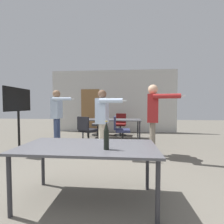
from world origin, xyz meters
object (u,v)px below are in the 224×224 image
Objects in this scene: beer_bottle at (106,136)px; tv_screen at (18,111)px; office_chair_far_left at (120,125)px; office_chair_near_pushed at (100,125)px; office_chair_mid_tucked at (87,132)px; office_chair_far_right at (120,131)px; person_near_casual at (153,113)px; person_left_plaid at (103,116)px; person_far_watching at (57,111)px.

tv_screen is at bearing 141.05° from beer_bottle.
office_chair_near_pushed is at bearing 11.05° from office_chair_far_left.
office_chair_far_right is at bearing 34.86° from office_chair_mid_tucked.
person_near_casual reaches higher than beer_bottle.
office_chair_far_left is at bearing 83.66° from office_chair_mid_tucked.
beer_bottle reaches higher than office_chair_far_right.
person_left_plaid is 1.82× the size of office_chair_mid_tucked.
tv_screen is 1.05× the size of person_left_plaid.
person_near_casual is at bearing 34.21° from office_chair_far_right.
office_chair_near_pushed is 1.00× the size of office_chair_far_left.
person_near_casual reaches higher than office_chair_near_pushed.
office_chair_far_left is (0.39, 2.55, -0.57)m from person_left_plaid.
office_chair_mid_tucked and office_chair_near_pushed have the same top height.
person_near_casual is 1.01× the size of person_far_watching.
office_chair_near_pushed is at bearing -164.30° from person_left_plaid.
beer_bottle is at bearing 96.00° from office_chair_far_left.
beer_bottle is at bearing -3.81° from office_chair_far_right.
person_left_plaid is at bearing 99.35° from beer_bottle.
person_near_casual is at bearing 74.53° from person_far_watching.
office_chair_near_pushed is 2.70× the size of beer_bottle.
person_far_watching is at bearing -96.63° from person_near_casual.
office_chair_far_left is 4.65m from beer_bottle.
person_left_plaid is 2.59m from office_chair_near_pushed.
office_chair_near_pushed is 0.90m from office_chair_far_left.
person_left_plaid reaches higher than office_chair_far_right.
person_far_watching is 3.47m from beer_bottle.
person_left_plaid is 4.92× the size of beer_bottle.
person_near_casual reaches higher than office_chair_mid_tucked.
office_chair_mid_tucked is 1.00× the size of office_chair_near_pushed.
person_near_casual is 2.83m from office_chair_far_left.
office_chair_mid_tucked is at bearing 97.44° from person_far_watching.
office_chair_mid_tucked is 1.01× the size of office_chair_far_right.
person_left_plaid reaches higher than office_chair_near_pushed.
person_far_watching is 1.93× the size of office_chair_far_right.
person_near_casual is 1.96× the size of office_chair_far_right.
office_chair_far_right is 1.48m from office_chair_far_left.
tv_screen is at bearing -131.36° from office_chair_mid_tucked.
person_left_plaid is 1.78m from person_far_watching.
person_left_plaid is at bearing 64.58° from person_far_watching.
tv_screen reaches higher than office_chair_far_left.
person_near_casual is 3.16m from office_chair_near_pushed.
person_near_casual is at bearing -150.65° from office_chair_near_pushed.
office_chair_far_left is at bearing -151.25° from person_near_casual.
person_left_plaid is 1.25m from office_chair_mid_tucked.
office_chair_near_pushed is 4.66m from beer_bottle.
beer_bottle reaches higher than office_chair_mid_tucked.
person_far_watching reaches higher than office_chair_mid_tucked.
person_far_watching is (0.84, 0.64, -0.02)m from tv_screen.
office_chair_near_pushed is (1.09, 1.68, -0.65)m from person_far_watching.
person_left_plaid is 2.64m from office_chair_far_left.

